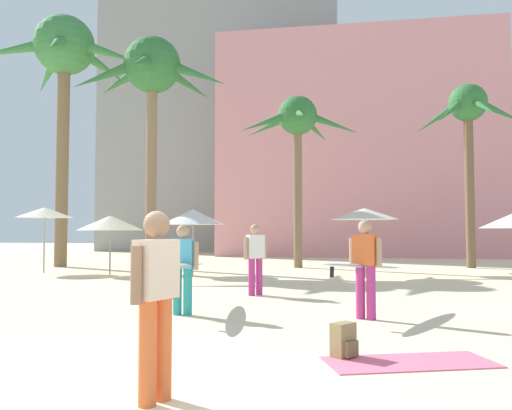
# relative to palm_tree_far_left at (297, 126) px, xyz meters

# --- Properties ---
(ground) EXTENTS (120.00, 120.00, 0.00)m
(ground) POSITION_rel_palm_tree_far_left_xyz_m (0.15, -17.81, -6.04)
(ground) COLOR beige
(hotel_pink) EXTENTS (17.17, 11.67, 13.91)m
(hotel_pink) POSITION_rel_palm_tree_far_left_xyz_m (2.71, 14.59, 0.91)
(hotel_pink) COLOR pink
(hotel_pink) RESTS_ON ground
(hotel_tower_gray) EXTENTS (18.54, 10.05, 22.34)m
(hotel_tower_gray) POSITION_rel_palm_tree_far_left_xyz_m (-7.86, 20.45, 5.12)
(hotel_tower_gray) COLOR gray
(hotel_tower_gray) RESTS_ON ground
(palm_tree_far_left) EXTENTS (5.15, 5.18, 7.36)m
(palm_tree_far_left) POSITION_rel_palm_tree_far_left_xyz_m (0.00, 0.00, 0.00)
(palm_tree_far_left) COLOR brown
(palm_tree_far_left) RESTS_ON ground
(palm_tree_left) EXTENTS (7.18, 6.90, 11.10)m
(palm_tree_left) POSITION_rel_palm_tree_far_left_xyz_m (-10.20, -1.21, 3.10)
(palm_tree_left) COLOR brown
(palm_tree_left) RESTS_ON ground
(palm_tree_center) EXTENTS (4.54, 4.75, 7.83)m
(palm_tree_center) POSITION_rel_palm_tree_far_left_xyz_m (7.20, 1.07, 0.33)
(palm_tree_center) COLOR brown
(palm_tree_center) RESTS_ON ground
(palm_tree_right) EXTENTS (6.56, 6.51, 9.72)m
(palm_tree_right) POSITION_rel_palm_tree_far_left_xyz_m (-5.96, -1.63, 2.01)
(palm_tree_right) COLOR #896B4C
(palm_tree_right) RESTS_ON ground
(cafe_umbrella_0) EXTENTS (2.03, 2.03, 2.42)m
(cafe_umbrella_0) POSITION_rel_palm_tree_far_left_xyz_m (-8.97, -4.49, -3.82)
(cafe_umbrella_0) COLOR gray
(cafe_umbrella_0) RESTS_ON ground
(cafe_umbrella_1) EXTENTS (2.17, 2.17, 2.32)m
(cafe_umbrella_1) POSITION_rel_palm_tree_far_left_xyz_m (-3.27, -4.50, -4.00)
(cafe_umbrella_1) COLOR gray
(cafe_umbrella_1) RESTS_ON ground
(cafe_umbrella_2) EXTENTS (2.22, 2.22, 2.31)m
(cafe_umbrella_2) POSITION_rel_palm_tree_far_left_xyz_m (2.64, -4.42, -3.93)
(cafe_umbrella_2) COLOR gray
(cafe_umbrella_2) RESTS_ON ground
(cafe_umbrella_3) EXTENTS (2.34, 2.34, 2.10)m
(cafe_umbrella_3) POSITION_rel_palm_tree_far_left_xyz_m (-6.28, -4.68, -4.21)
(cafe_umbrella_3) COLOR gray
(cafe_umbrella_3) RESTS_ON ground
(beach_towel) EXTENTS (2.10, 1.38, 0.01)m
(beach_towel) POSITION_rel_palm_tree_far_left_xyz_m (2.74, -15.85, -6.04)
(beach_towel) COLOR #EF6684
(beach_towel) RESTS_ON ground
(backpack) EXTENTS (0.35, 0.35, 0.42)m
(backpack) POSITION_rel_palm_tree_far_left_xyz_m (1.99, -15.75, -5.84)
(backpack) COLOR olive
(backpack) RESTS_ON ground
(person_far_left) EXTENTS (1.69, 2.49, 1.73)m
(person_far_left) POSITION_rel_palm_tree_far_left_xyz_m (2.36, -12.74, -5.12)
(person_far_left) COLOR #B7337F
(person_far_left) RESTS_ON ground
(person_mid_center) EXTENTS (0.69, 3.07, 1.65)m
(person_mid_center) POSITION_rel_palm_tree_far_left_xyz_m (-0.93, -12.83, -5.14)
(person_mid_center) COLOR teal
(person_mid_center) RESTS_ON ground
(person_near_left) EXTENTS (0.35, 0.59, 1.71)m
(person_near_left) POSITION_rel_palm_tree_far_left_xyz_m (0.34, -17.72, -5.10)
(person_near_left) COLOR orange
(person_near_left) RESTS_ON ground
(person_near_right) EXTENTS (0.54, 0.43, 1.70)m
(person_near_right) POSITION_rel_palm_tree_far_left_xyz_m (-0.12, -9.82, -5.11)
(person_near_right) COLOR #B7337F
(person_near_right) RESTS_ON ground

